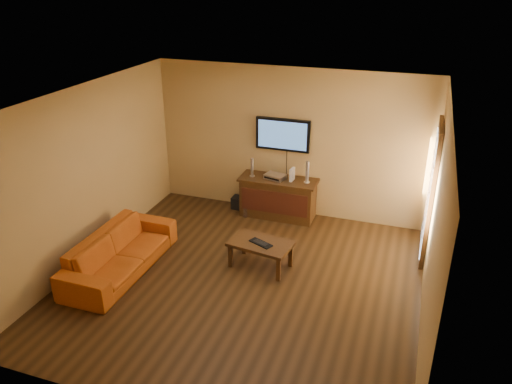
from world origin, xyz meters
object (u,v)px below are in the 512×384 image
at_px(television, 283,135).
at_px(keyboard, 261,243).
at_px(sofa, 119,246).
at_px(av_receiver, 275,176).
at_px(speaker_right, 307,173).
at_px(subwoofer, 238,202).
at_px(speaker_left, 252,168).
at_px(game_console, 292,174).
at_px(coffee_table, 261,246).
at_px(media_console, 278,198).
at_px(bottle, 245,212).

bearing_deg(television, keyboard, -82.63).
relative_size(sofa, av_receiver, 5.94).
xyz_separation_m(speaker_right, subwoofer, (-1.33, 0.06, -0.81)).
height_order(speaker_left, game_console, speaker_left).
height_order(coffee_table, sofa, sofa).
bearing_deg(speaker_right, coffee_table, -99.01).
relative_size(television, keyboard, 2.50).
bearing_deg(sofa, speaker_right, -41.47).
distance_m(media_console, speaker_left, 0.72).
distance_m(television, coffee_table, 2.28).
bearing_deg(television, speaker_left, -152.70).
height_order(speaker_right, subwoofer, speaker_right).
height_order(television, coffee_table, television).
bearing_deg(media_console, coffee_table, -81.98).
height_order(sofa, speaker_left, speaker_left).
distance_m(speaker_left, keyboard, 1.96).
relative_size(media_console, television, 1.43).
distance_m(sofa, av_receiver, 3.04).
xyz_separation_m(media_console, game_console, (0.25, 0.02, 0.48)).
bearing_deg(speaker_left, av_receiver, 4.70).
bearing_deg(coffee_table, av_receiver, 100.06).
height_order(av_receiver, bottle, av_receiver).
relative_size(sofa, bottle, 9.70).
xyz_separation_m(bottle, keyboard, (0.81, -1.54, 0.33)).
distance_m(coffee_table, speaker_right, 1.86).
bearing_deg(speaker_left, media_console, 2.99).
relative_size(coffee_table, speaker_left, 2.88).
bearing_deg(sofa, subwoofer, -19.41).
bearing_deg(television, sofa, -122.26).
bearing_deg(bottle, speaker_left, 73.86).
height_order(media_console, speaker_left, speaker_left).
xyz_separation_m(television, game_console, (0.25, -0.21, -0.65)).
relative_size(media_console, subwoofer, 6.14).
bearing_deg(keyboard, speaker_right, 81.65).
bearing_deg(game_console, keyboard, -83.65).
relative_size(av_receiver, game_console, 1.52).
xyz_separation_m(speaker_right, av_receiver, (-0.59, -0.01, -0.14)).
distance_m(sofa, keyboard, 2.12).
xyz_separation_m(media_console, television, (0.00, 0.23, 1.13)).
height_order(sofa, subwoofer, sofa).
bearing_deg(sofa, speaker_left, -26.26).
bearing_deg(speaker_right, television, 158.00).
height_order(speaker_right, game_console, speaker_right).
xyz_separation_m(speaker_left, speaker_right, (1.01, 0.04, 0.02)).
bearing_deg(game_console, coffee_table, -84.11).
bearing_deg(keyboard, television, 97.37).
relative_size(coffee_table, bottle, 4.66).
relative_size(av_receiver, keyboard, 0.89).
bearing_deg(speaker_left, sofa, -116.48).
bearing_deg(coffee_table, television, 97.10).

